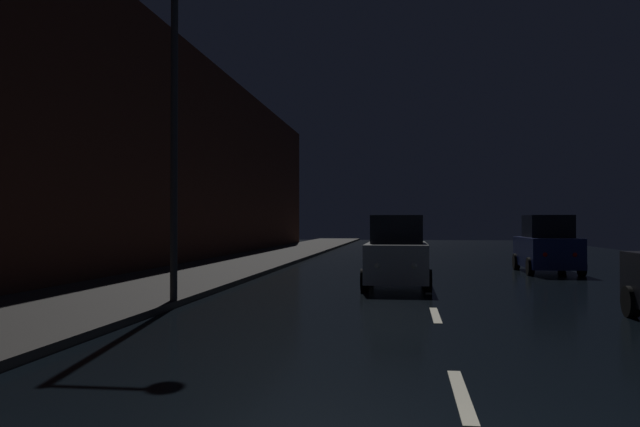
{
  "coord_description": "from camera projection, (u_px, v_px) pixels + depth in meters",
  "views": [
    {
      "loc": [
        -0.59,
        -4.12,
        1.85
      ],
      "look_at": [
        -3.72,
        19.54,
        2.2
      ],
      "focal_mm": 36.36,
      "sensor_mm": 36.0,
      "label": 1
    }
  ],
  "objects": [
    {
      "name": "ground",
      "position": [
        419.0,
        265.0,
        28.26
      ],
      "size": [
        27.87,
        84.0,
        0.02
      ],
      "primitive_type": "cube",
      "color": "black"
    },
    {
      "name": "sidewalk_left",
      "position": [
        246.0,
        262.0,
        29.28
      ],
      "size": [
        4.4,
        84.0,
        0.15
      ],
      "primitive_type": "cube",
      "color": "#33302D",
      "rests_on": "ground"
    },
    {
      "name": "building_facade_left",
      "position": [
        163.0,
        149.0,
        26.22
      ],
      "size": [
        0.8,
        63.0,
        9.73
      ],
      "primitive_type": "cube",
      "color": "#472319",
      "rests_on": "ground"
    },
    {
      "name": "lane_centerline",
      "position": [
        422.0,
        274.0,
        23.49
      ],
      "size": [
        0.16,
        34.22,
        0.01
      ],
      "color": "beige",
      "rests_on": "ground"
    },
    {
      "name": "streetlamp_overhead",
      "position": [
        194.0,
        91.0,
        14.17
      ],
      "size": [
        1.7,
        0.44,
        7.16
      ],
      "color": "#2D2D30",
      "rests_on": "ground"
    },
    {
      "name": "car_approaching_headlights",
      "position": [
        397.0,
        254.0,
        18.79
      ],
      "size": [
        1.9,
        4.11,
        2.07
      ],
      "rotation": [
        0.0,
        0.0,
        -1.57
      ],
      "color": "silver",
      "rests_on": "ground"
    },
    {
      "name": "car_parked_right_far",
      "position": [
        547.0,
        246.0,
        24.07
      ],
      "size": [
        1.96,
        4.24,
        2.14
      ],
      "rotation": [
        0.0,
        0.0,
        1.57
      ],
      "color": "#141E51",
      "rests_on": "ground"
    }
  ]
}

